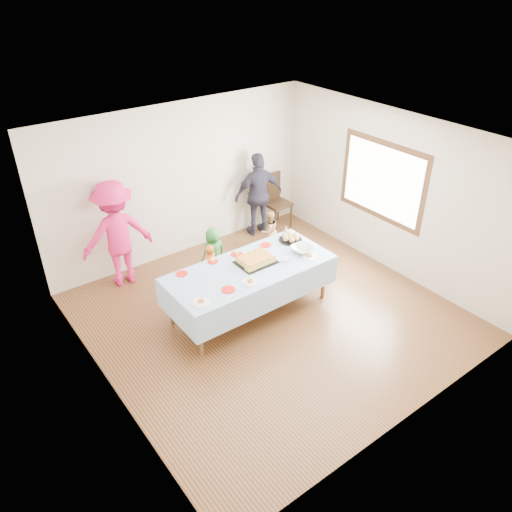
{
  "coord_description": "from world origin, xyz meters",
  "views": [
    {
      "loc": [
        -3.77,
        -4.68,
        4.68
      ],
      "look_at": [
        -0.04,
        0.3,
        0.92
      ],
      "focal_mm": 35.0,
      "sensor_mm": 36.0,
      "label": 1
    }
  ],
  "objects_px": {
    "birthday_cake": "(256,260)",
    "party_table": "(250,270)",
    "dining_chair": "(275,198)",
    "adult_left": "(117,234)"
  },
  "relations": [
    {
      "from": "birthday_cake",
      "to": "party_table",
      "type": "bearing_deg",
      "value": -161.56
    },
    {
      "from": "adult_left",
      "to": "party_table",
      "type": "bearing_deg",
      "value": 127.45
    },
    {
      "from": "dining_chair",
      "to": "adult_left",
      "type": "xyz_separation_m",
      "value": [
        -3.28,
        -0.09,
        0.3
      ]
    },
    {
      "from": "dining_chair",
      "to": "birthday_cake",
      "type": "bearing_deg",
      "value": -136.5
    },
    {
      "from": "party_table",
      "to": "dining_chair",
      "type": "bearing_deg",
      "value": 44.08
    },
    {
      "from": "party_table",
      "to": "dining_chair",
      "type": "xyz_separation_m",
      "value": [
        2.07,
        2.0,
        -0.14
      ]
    },
    {
      "from": "birthday_cake",
      "to": "dining_chair",
      "type": "relative_size",
      "value": 0.53
    },
    {
      "from": "dining_chair",
      "to": "adult_left",
      "type": "bearing_deg",
      "value": 179.61
    },
    {
      "from": "party_table",
      "to": "adult_left",
      "type": "height_order",
      "value": "adult_left"
    },
    {
      "from": "party_table",
      "to": "birthday_cake",
      "type": "bearing_deg",
      "value": 18.44
    }
  ]
}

